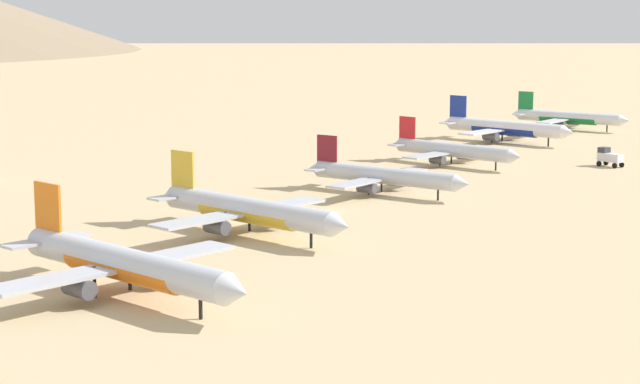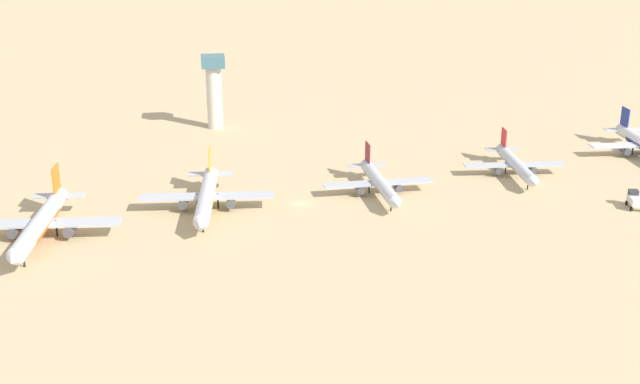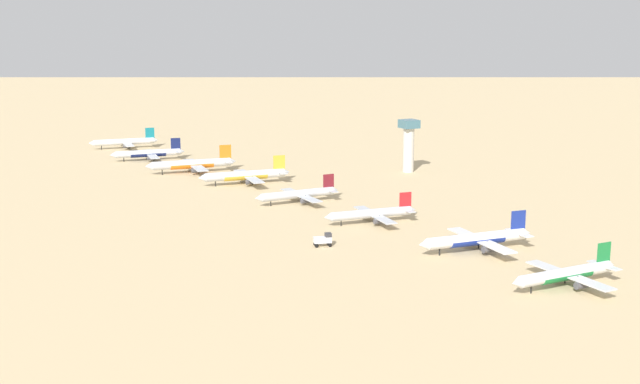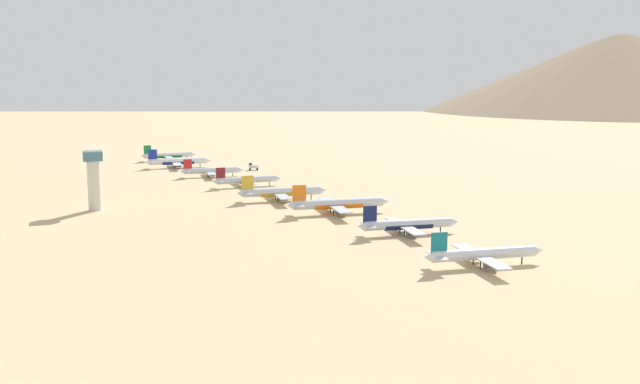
% 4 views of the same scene
% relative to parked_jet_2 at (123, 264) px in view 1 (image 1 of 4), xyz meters
% --- Properties ---
extents(ground_plane, '(1800.00, 1800.00, 0.00)m').
position_rel_parked_jet_2_xyz_m(ground_plane, '(-13.18, 56.64, -3.85)').
color(ground_plane, tan).
extents(parked_jet_2, '(40.17, 32.71, 11.58)m').
position_rel_parked_jet_2_xyz_m(parked_jet_2, '(0.00, 0.00, 0.00)').
color(parked_jet_2, silver).
rests_on(parked_jet_2, ground).
extents(parked_jet_3, '(38.44, 31.29, 11.08)m').
position_rel_parked_jet_2_xyz_m(parked_jet_3, '(-11.69, 34.63, -0.17)').
color(parked_jet_3, silver).
rests_on(parked_jet_3, ground).
extents(parked_jet_4, '(33.34, 27.03, 9.63)m').
position_rel_parked_jet_2_xyz_m(parked_jet_4, '(-16.25, 76.20, -0.61)').
color(parked_jet_4, silver).
rests_on(parked_jet_4, ground).
extents(parked_jet_5, '(32.67, 26.60, 9.42)m').
position_rel_parked_jet_2_xyz_m(parked_jet_5, '(-25.04, 114.53, -0.68)').
color(parked_jet_5, silver).
rests_on(parked_jet_5, ground).
extents(parked_jet_6, '(37.11, 30.18, 10.70)m').
position_rel_parked_jet_2_xyz_m(parked_jet_6, '(-35.54, 156.77, -0.29)').
color(parked_jet_6, white).
rests_on(parked_jet_6, ground).
extents(parked_jet_7, '(33.60, 27.24, 9.70)m').
position_rel_parked_jet_2_xyz_m(parked_jet_7, '(-35.65, 192.65, -0.63)').
color(parked_jet_7, silver).
rests_on(parked_jet_7, ground).
extents(service_truck, '(5.61, 3.81, 3.90)m').
position_rel_parked_jet_2_xyz_m(service_truck, '(1.76, 132.84, -1.77)').
color(service_truck, silver).
rests_on(service_truck, ground).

